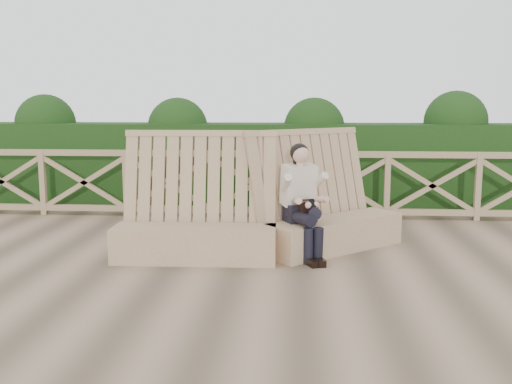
{
  "coord_description": "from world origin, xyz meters",
  "views": [
    {
      "loc": [
        0.68,
        -5.72,
        1.85
      ],
      "look_at": [
        0.25,
        0.4,
        0.9
      ],
      "focal_mm": 40.0,
      "sensor_mm": 36.0,
      "label": 1
    }
  ],
  "objects": [
    {
      "name": "ground",
      "position": [
        0.0,
        0.0,
        0.0
      ],
      "size": [
        60.0,
        60.0,
        0.0
      ],
      "primitive_type": "plane",
      "color": "brown",
      "rests_on": "ground"
    },
    {
      "name": "bench",
      "position": [
        0.31,
        1.21,
        0.39
      ],
      "size": [
        3.57,
        1.91,
        1.55
      ],
      "rotation": [
        0.0,
        0.0,
        0.37
      ],
      "color": "#8A6C4F",
      "rests_on": "ground"
    },
    {
      "name": "woman",
      "position": [
        0.76,
        1.13,
        0.73
      ],
      "size": [
        0.59,
        0.9,
        1.38
      ],
      "rotation": [
        0.0,
        0.0,
        0.45
      ],
      "color": "black",
      "rests_on": "ground"
    },
    {
      "name": "guardrail",
      "position": [
        0.0,
        3.5,
        0.55
      ],
      "size": [
        10.1,
        0.09,
        1.1
      ],
      "color": "#907854",
      "rests_on": "ground"
    },
    {
      "name": "hedge",
      "position": [
        0.0,
        4.7,
        0.75
      ],
      "size": [
        12.0,
        1.2,
        1.5
      ],
      "primitive_type": "cube",
      "color": "black",
      "rests_on": "ground"
    }
  ]
}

